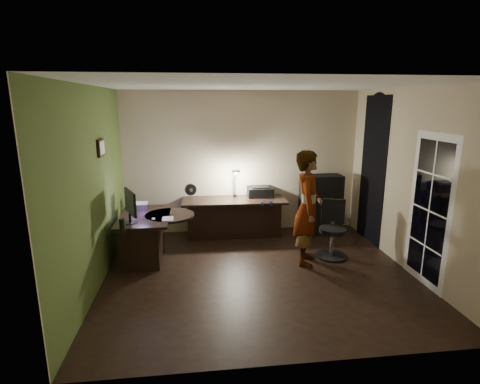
{
  "coord_description": "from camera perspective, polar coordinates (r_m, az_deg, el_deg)",
  "views": [
    {
      "loc": [
        -0.89,
        -5.06,
        2.48
      ],
      "look_at": [
        -0.15,
        1.05,
        1.0
      ],
      "focal_mm": 28.0,
      "sensor_mm": 36.0,
      "label": 1
    }
  ],
  "objects": [
    {
      "name": "phone",
      "position": [
        6.22,
        -11.52,
        -3.11
      ],
      "size": [
        0.09,
        0.13,
        0.01
      ],
      "primitive_type": "cube",
      "rotation": [
        0.0,
        0.0,
        -0.34
      ],
      "color": "black",
      "rests_on": "desk_left"
    },
    {
      "name": "framed_picture",
      "position": [
        5.7,
        -20.48,
        6.34
      ],
      "size": [
        0.04,
        0.3,
        0.25
      ],
      "primitive_type": "cube",
      "color": "black",
      "rests_on": "wall_left"
    },
    {
      "name": "desk_right",
      "position": [
        7.05,
        -0.87,
        -3.97
      ],
      "size": [
        1.94,
        0.72,
        0.72
      ],
      "primitive_type": "cube",
      "rotation": [
        0.0,
        0.0,
        -0.02
      ],
      "color": "black",
      "rests_on": "floor"
    },
    {
      "name": "speaker",
      "position": [
        5.42,
        -17.51,
        -4.89
      ],
      "size": [
        0.09,
        0.09,
        0.2
      ],
      "primitive_type": "cylinder",
      "rotation": [
        0.0,
        0.0,
        0.27
      ],
      "color": "black",
      "rests_on": "desk_left"
    },
    {
      "name": "laptop",
      "position": [
        6.42,
        -15.16,
        -0.85
      ],
      "size": [
        0.29,
        0.27,
        0.2
      ],
      "primitive_type": "cube",
      "rotation": [
        0.0,
        0.0,
        0.0
      ],
      "color": "silver",
      "rests_on": "laptop_stand"
    },
    {
      "name": "wall_left",
      "position": [
        5.36,
        -21.49,
        0.4
      ],
      "size": [
        0.01,
        4.0,
        2.7
      ],
      "primitive_type": "cube",
      "color": "tan",
      "rests_on": "floor"
    },
    {
      "name": "wall_right",
      "position": [
        6.06,
        24.5,
        1.56
      ],
      "size": [
        0.01,
        4.0,
        2.7
      ],
      "primitive_type": "cube",
      "color": "tan",
      "rests_on": "floor"
    },
    {
      "name": "person",
      "position": [
        5.85,
        10.29,
        -2.43
      ],
      "size": [
        0.6,
        0.74,
        1.79
      ],
      "primitive_type": "imported",
      "rotation": [
        0.0,
        0.0,
        1.27
      ],
      "color": "#D8A88C",
      "rests_on": "floor"
    },
    {
      "name": "mouse",
      "position": [
        5.89,
        -13.04,
        -4.0
      ],
      "size": [
        0.09,
        0.1,
        0.03
      ],
      "primitive_type": "ellipsoid",
      "rotation": [
        0.0,
        0.0,
        -0.38
      ],
      "color": "silver",
      "rests_on": "desk_left"
    },
    {
      "name": "headphones",
      "position": [
        6.62,
        4.11,
        -1.64
      ],
      "size": [
        0.22,
        0.15,
        0.09
      ],
      "primitive_type": "cube",
      "rotation": [
        0.0,
        0.0,
        -0.38
      ],
      "color": "navy",
      "rests_on": "desk_right"
    },
    {
      "name": "floor",
      "position": [
        5.71,
        2.84,
        -12.31
      ],
      "size": [
        4.5,
        4.0,
        0.01
      ],
      "primitive_type": "cube",
      "color": "black",
      "rests_on": "ground"
    },
    {
      "name": "french_door",
      "position": [
        5.67,
        26.89,
        -2.57
      ],
      "size": [
        0.02,
        0.92,
        2.1
      ],
      "primitive_type": "cube",
      "color": "white",
      "rests_on": "floor"
    },
    {
      "name": "monitor",
      "position": [
        5.77,
        -16.48,
        -2.86
      ],
      "size": [
        0.31,
        0.55,
        0.36
      ],
      "primitive_type": "cube",
      "rotation": [
        0.0,
        0.0,
        0.4
      ],
      "color": "black",
      "rests_on": "desk_left"
    },
    {
      "name": "pen",
      "position": [
        5.77,
        -15.36,
        -4.63
      ],
      "size": [
        0.06,
        0.12,
        0.01
      ],
      "primitive_type": "cube",
      "rotation": [
        0.0,
        0.0,
        0.39
      ],
      "color": "black",
      "rests_on": "desk_left"
    },
    {
      "name": "green_wall_overlay",
      "position": [
        5.35,
        -21.33,
        0.41
      ],
      "size": [
        0.0,
        4.0,
        2.7
      ],
      "primitive_type": "cube",
      "color": "#465B24",
      "rests_on": "floor"
    },
    {
      "name": "office_chair",
      "position": [
        6.28,
        13.96,
        -5.63
      ],
      "size": [
        0.65,
        0.65,
        0.93
      ],
      "primitive_type": "cube",
      "rotation": [
        0.0,
        0.0,
        -0.31
      ],
      "color": "black",
      "rests_on": "floor"
    },
    {
      "name": "cabinet",
      "position": [
        7.33,
        12.16,
        -1.88
      ],
      "size": [
        0.77,
        0.39,
        1.14
      ],
      "primitive_type": "cube",
      "rotation": [
        0.0,
        0.0,
        0.02
      ],
      "color": "black",
      "rests_on": "floor"
    },
    {
      "name": "printer",
      "position": [
        7.17,
        3.08,
        0.05
      ],
      "size": [
        0.49,
        0.38,
        0.21
      ],
      "primitive_type": "cube",
      "rotation": [
        0.0,
        0.0,
        -0.01
      ],
      "color": "black",
      "rests_on": "desk_right"
    },
    {
      "name": "laptop_stand",
      "position": [
        6.46,
        -15.07,
        -2.21
      ],
      "size": [
        0.27,
        0.23,
        0.11
      ],
      "primitive_type": "cube",
      "rotation": [
        0.0,
        0.0,
        0.06
      ],
      "color": "silver",
      "rests_on": "desk_left"
    },
    {
      "name": "ceiling",
      "position": [
        5.14,
        3.2,
        16.02
      ],
      "size": [
        4.5,
        4.0,
        0.01
      ],
      "primitive_type": "cube",
      "color": "silver",
      "rests_on": "floor"
    },
    {
      "name": "wall_back",
      "position": [
        7.21,
        0.27,
        4.5
      ],
      "size": [
        4.5,
        0.01,
        2.7
      ],
      "primitive_type": "cube",
      "color": "tan",
      "rests_on": "floor"
    },
    {
      "name": "notepad",
      "position": [
        5.87,
        -10.94,
        -4.04
      ],
      "size": [
        0.18,
        0.24,
        0.01
      ],
      "primitive_type": "cube",
      "rotation": [
        0.0,
        0.0,
        0.06
      ],
      "color": "silver",
      "rests_on": "desk_left"
    },
    {
      "name": "desk_fan",
      "position": [
        6.89,
        -7.52,
        -0.09
      ],
      "size": [
        0.24,
        0.16,
        0.33
      ],
      "primitive_type": "cube",
      "rotation": [
        0.0,
        0.0,
        0.23
      ],
      "color": "black",
      "rests_on": "desk_right"
    },
    {
      "name": "wall_front",
      "position": [
        3.38,
        8.89,
        -6.18
      ],
      "size": [
        4.5,
        0.01,
        2.7
      ],
      "primitive_type": "cube",
      "color": "tan",
      "rests_on": "floor"
    },
    {
      "name": "desk_left",
      "position": [
        6.25,
        -14.14,
        -6.68
      ],
      "size": [
        0.79,
        1.28,
        0.73
      ],
      "primitive_type": "cube",
      "rotation": [
        0.0,
        0.0,
        0.01
      ],
      "color": "black",
      "rests_on": "floor"
    },
    {
      "name": "arched_doorway",
      "position": [
        7.05,
        19.58,
        3.11
      ],
      "size": [
        0.01,
        0.9,
        2.6
      ],
      "primitive_type": "cube",
      "color": "black",
      "rests_on": "floor"
    },
    {
      "name": "desk_lamp",
      "position": [
        7.08,
        -0.79,
        1.47
      ],
      "size": [
        0.18,
        0.29,
        0.59
      ],
      "primitive_type": "cube",
      "rotation": [
        0.0,
        0.0,
        -0.14
      ],
      "color": "black",
      "rests_on": "desk_right"
    }
  ]
}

